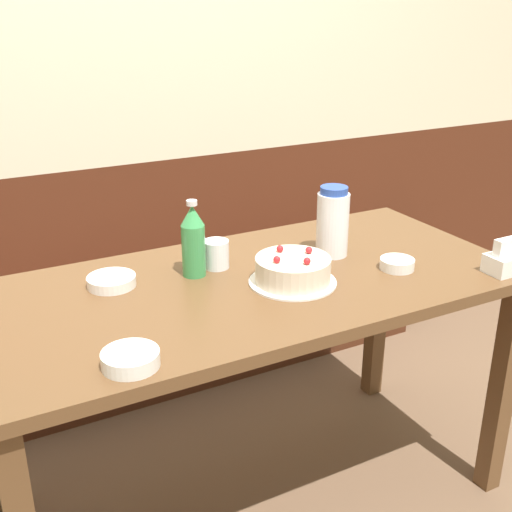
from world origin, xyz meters
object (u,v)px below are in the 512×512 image
object	(u,v)px
bowl_rice_small	(131,359)
water_pitcher	(333,222)
birthday_cake	(293,271)
bench_seat	(162,329)
napkin_holder	(505,260)
bowl_side_dish	(111,281)
soju_bottle	(193,240)
glass_water_tall	(216,254)
bowl_soup_white	(397,264)

from	to	relation	value
bowl_rice_small	water_pitcher	bearing A→B (deg)	24.30
birthday_cake	water_pitcher	size ratio (longest dim) A/B	1.13
bench_seat	napkin_holder	bearing A→B (deg)	-59.01
napkin_holder	bowl_side_dish	bearing A→B (deg)	156.97
birthday_cake	water_pitcher	world-z (taller)	water_pitcher
soju_bottle	glass_water_tall	world-z (taller)	soju_bottle
napkin_holder	bowl_soup_white	xyz separation A→B (m)	(-0.26, 0.17, -0.02)
napkin_holder	bench_seat	bearing A→B (deg)	120.99
soju_bottle	napkin_holder	xyz separation A→B (m)	(0.80, -0.41, -0.07)
bench_seat	bowl_side_dish	distance (m)	0.96
water_pitcher	glass_water_tall	bearing A→B (deg)	168.35
water_pitcher	soju_bottle	bearing A→B (deg)	173.10
water_pitcher	napkin_holder	world-z (taller)	water_pitcher
bowl_side_dish	glass_water_tall	distance (m)	0.31
birthday_cake	soju_bottle	xyz separation A→B (m)	(-0.22, 0.18, 0.07)
bowl_soup_white	bench_seat	bearing A→B (deg)	113.45
glass_water_tall	bench_seat	bearing A→B (deg)	85.81
water_pitcher	glass_water_tall	distance (m)	0.37
bench_seat	birthday_cake	distance (m)	1.08
bowl_soup_white	bowl_side_dish	world-z (taller)	bowl_soup_white
water_pitcher	napkin_holder	bearing A→B (deg)	-43.95
bowl_rice_small	bowl_soup_white	bearing A→B (deg)	10.15
water_pitcher	bowl_rice_small	xyz separation A→B (m)	(-0.75, -0.34, -0.09)
bowl_soup_white	birthday_cake	bearing A→B (deg)	169.88
birthday_cake	bowl_rice_small	world-z (taller)	birthday_cake
birthday_cake	glass_water_tall	bearing A→B (deg)	124.96
water_pitcher	napkin_holder	size ratio (longest dim) A/B	1.98
soju_bottle	bowl_rice_small	distance (m)	0.51
bench_seat	bowl_soup_white	bearing A→B (deg)	-66.55
soju_bottle	bowl_rice_small	world-z (taller)	soju_bottle
birthday_cake	soju_bottle	size ratio (longest dim) A/B	1.10
birthday_cake	soju_bottle	distance (m)	0.29
bowl_rice_small	glass_water_tall	world-z (taller)	glass_water_tall
napkin_holder	bowl_rice_small	bearing A→B (deg)	179.37
birthday_cake	glass_water_tall	distance (m)	0.25
bowl_side_dish	bowl_rice_small	bearing A→B (deg)	-100.78
bowl_rice_small	bowl_side_dish	xyz separation A→B (m)	(0.08, 0.43, -0.00)
water_pitcher	bowl_rice_small	distance (m)	0.83
bench_seat	napkin_holder	size ratio (longest dim) A/B	21.44
water_pitcher	napkin_holder	distance (m)	0.51
bowl_side_dish	birthday_cake	bearing A→B (deg)	-25.53
bench_seat	napkin_holder	xyz separation A→B (m)	(0.67, -1.12, 0.59)
birthday_cake	bowl_rice_small	size ratio (longest dim) A/B	1.94
water_pitcher	bowl_side_dish	distance (m)	0.68
water_pitcher	bowl_soup_white	distance (m)	0.23
water_pitcher	bowl_side_dish	xyz separation A→B (m)	(-0.67, 0.09, -0.09)
napkin_holder	bowl_rice_small	xyz separation A→B (m)	(-1.12, 0.01, -0.02)
bowl_rice_small	birthday_cake	bearing A→B (deg)	21.56
bowl_side_dish	glass_water_tall	bearing A→B (deg)	-2.67
bowl_soup_white	napkin_holder	bearing A→B (deg)	-32.68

